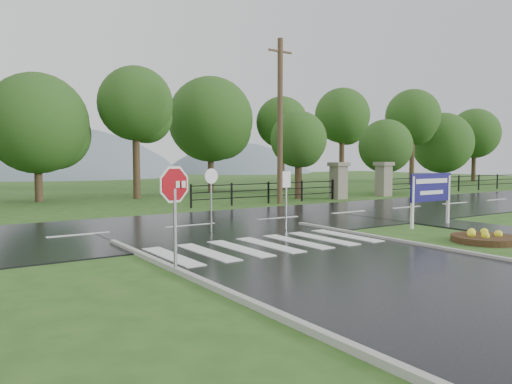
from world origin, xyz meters
TOP-DOWN VIEW (x-y plane):
  - ground at (0.00, 0.00)m, footprint 120.00×120.00m
  - main_road at (0.00, 10.00)m, footprint 90.00×8.00m
  - walkway at (8.50, 4.00)m, footprint 2.20×11.00m
  - crosswalk at (0.00, 5.00)m, footprint 6.50×2.80m
  - pillar_west at (13.00, 16.00)m, footprint 1.00×1.00m
  - pillar_east at (17.00, 16.00)m, footprint 1.00×1.00m
  - fence_west at (7.75, 16.00)m, footprint 9.58×0.08m
  - fence_east at (27.75, 16.00)m, footprint 20.58×0.08m
  - hills at (3.49, 65.00)m, footprint 102.00×48.00m
  - treeline at (1.00, 24.00)m, footprint 83.20×5.20m
  - stop_sign at (-3.57, 3.54)m, footprint 1.08×0.32m
  - estate_billboard at (7.31, 5.07)m, footprint 2.25×0.09m
  - flower_bed at (5.83, 2.02)m, footprint 1.93×1.93m
  - reg_sign_small at (2.37, 7.30)m, footprint 0.44×0.15m
  - reg_sign_round at (-0.17, 8.10)m, footprint 0.51×0.08m
  - utility_pole_east at (8.16, 15.50)m, footprint 1.59×0.30m
  - entrance_tree_left at (11.05, 17.50)m, footprint 3.45×3.45m
  - entrance_tree_right at (18.82, 17.50)m, footprint 3.75×3.75m

SIDE VIEW (x-z plane):
  - hills at x=3.49m, z-range -39.54..8.46m
  - ground at x=0.00m, z-range 0.00..0.00m
  - main_road at x=0.00m, z-range -0.02..0.02m
  - walkway at x=8.50m, z-range -0.02..0.02m
  - treeline at x=1.00m, z-range -5.00..5.00m
  - crosswalk at x=0.00m, z-range 0.05..0.07m
  - flower_bed at x=5.83m, z-range -0.05..0.34m
  - fence_west at x=7.75m, z-range 0.12..1.32m
  - fence_east at x=27.75m, z-range 0.14..1.34m
  - pillar_west at x=13.00m, z-range 0.06..2.30m
  - pillar_east at x=17.00m, z-range 0.06..2.30m
  - estate_billboard at x=7.31m, z-range 0.37..2.33m
  - reg_sign_round at x=-0.17m, z-range 0.29..2.47m
  - reg_sign_small at x=2.37m, z-range 0.44..2.50m
  - stop_sign at x=-3.57m, z-range 0.50..3.02m
  - entrance_tree_right at x=18.82m, z-range 0.70..5.90m
  - entrance_tree_left at x=11.05m, z-range 0.93..6.31m
  - utility_pole_east at x=8.16m, z-range 0.07..9.01m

